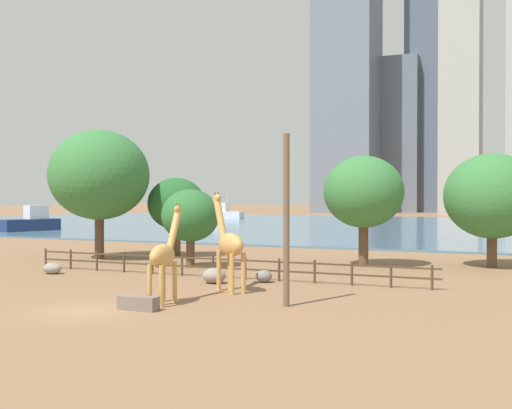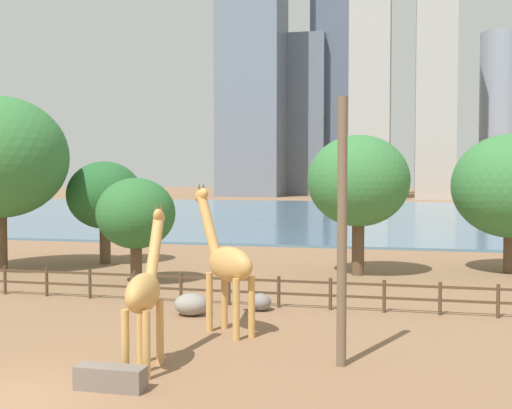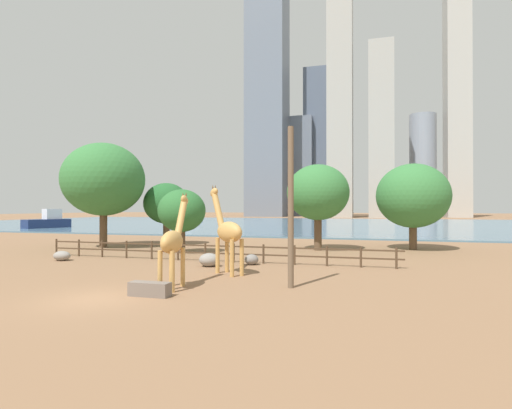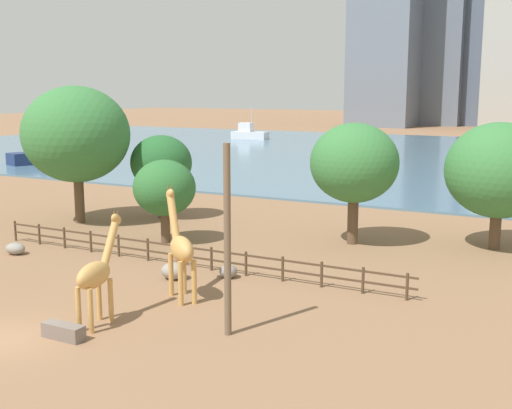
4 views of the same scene
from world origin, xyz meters
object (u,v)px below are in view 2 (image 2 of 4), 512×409
object	(u,v)px
boat_sailboat	(128,199)
boulder_small	(260,302)
boulder_by_pole	(191,304)
tree_right_small	(136,214)
tree_center_broad	(358,181)
tree_right_tall	(105,196)
giraffe_companion	(145,291)
tree_left_large	(511,186)
utility_pole	(342,232)
giraffe_tall	(227,263)
feeding_trough	(111,378)

from	to	relation	value
boat_sailboat	boulder_small	bearing A→B (deg)	-64.83
boulder_by_pole	tree_right_small	size ratio (longest dim) A/B	0.25
tree_center_broad	tree_right_tall	xyz separation A→B (m)	(-15.58, 1.11, -0.92)
giraffe_companion	tree_left_large	xyz separation A→B (m)	(12.65, 21.34, 2.66)
tree_right_small	tree_right_tall	bearing A→B (deg)	127.51
utility_pole	boulder_by_pole	xyz separation A→B (m)	(-6.34, 5.28, -3.39)
giraffe_tall	boulder_small	distance (m)	4.41
boulder_by_pole	giraffe_companion	bearing A→B (deg)	-81.44
giraffe_tall	utility_pole	xyz separation A→B (m)	(4.22, -2.89, 1.40)
utility_pole	tree_left_large	size ratio (longest dim) A/B	0.99
boulder_small	tree_left_large	world-z (taller)	tree_left_large
boulder_by_pole	feeding_trough	xyz separation A→B (m)	(0.87, -8.68, -0.13)
utility_pole	tree_left_large	distance (m)	21.09
tree_center_broad	tree_right_small	bearing A→B (deg)	-153.49
tree_left_large	tree_right_small	world-z (taller)	tree_left_large
boulder_small	giraffe_tall	bearing A→B (deg)	-93.94
feeding_trough	giraffe_companion	bearing A→B (deg)	84.89
boulder_by_pole	tree_left_large	distance (m)	20.40
tree_right_small	boat_sailboat	world-z (taller)	boat_sailboat
boulder_small	boat_sailboat	xyz separation A→B (m)	(-43.89, 82.90, 0.93)
tree_left_large	tree_right_small	xyz separation A→B (m)	(-18.82, -8.07, -1.34)
feeding_trough	tree_left_large	size ratio (longest dim) A/B	0.23
utility_pole	feeding_trough	xyz separation A→B (m)	(-5.47, -3.41, -3.52)
tree_left_large	tree_center_broad	world-z (taller)	tree_left_large
tree_right_small	boat_sailboat	bearing A→B (deg)	115.00
feeding_trough	tree_right_small	xyz separation A→B (m)	(-6.01, 15.09, 3.21)
tree_right_small	boat_sailboat	xyz separation A→B (m)	(-36.36, 77.98, -2.23)
giraffe_tall	tree_right_small	world-z (taller)	tree_right_small
tree_left_large	tree_center_broad	xyz separation A→B (m)	(-8.17, -2.75, 0.28)
feeding_trough	tree_right_tall	world-z (taller)	tree_right_tall
boulder_by_pole	tree_left_large	size ratio (longest dim) A/B	0.17
giraffe_companion	feeding_trough	distance (m)	2.63
tree_right_tall	boulder_small	bearing A→B (deg)	-42.30
giraffe_companion	tree_left_large	size ratio (longest dim) A/B	0.59
boulder_by_pole	giraffe_tall	bearing A→B (deg)	-48.37
giraffe_companion	tree_right_small	bearing A→B (deg)	17.36
giraffe_tall	giraffe_companion	xyz separation A→B (m)	(-1.09, -4.48, -0.23)
giraffe_tall	boulder_by_pole	world-z (taller)	giraffe_tall
tree_right_small	boulder_small	bearing A→B (deg)	-33.13
boulder_small	tree_center_broad	bearing A→B (deg)	73.02
tree_right_tall	boulder_by_pole	bearing A→B (deg)	-51.88
giraffe_companion	boulder_small	size ratio (longest dim) A/B	4.95
boulder_small	tree_center_broad	distance (m)	11.71
feeding_trough	boat_sailboat	bearing A→B (deg)	114.48
feeding_trough	tree_center_broad	world-z (taller)	tree_center_broad
tree_left_large	boat_sailboat	distance (m)	89.14
tree_left_large	tree_right_tall	size ratio (longest dim) A/B	1.23
boulder_by_pole	tree_right_tall	distance (m)	16.73
utility_pole	tree_left_large	world-z (taller)	tree_left_large
boulder_small	feeding_trough	size ratio (longest dim) A/B	0.51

